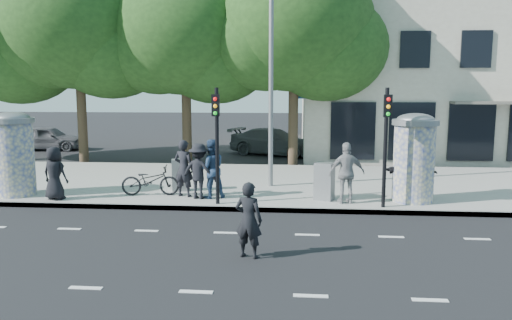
# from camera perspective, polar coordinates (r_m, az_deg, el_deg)

# --- Properties ---
(ground) EXTENTS (120.00, 120.00, 0.00)m
(ground) POSITION_cam_1_polar(r_m,az_deg,el_deg) (11.12, -4.53, -10.37)
(ground) COLOR black
(ground) RESTS_ON ground
(sidewalk) EXTENTS (40.00, 8.00, 0.15)m
(sidewalk) POSITION_cam_1_polar(r_m,az_deg,el_deg) (18.30, -0.69, -2.66)
(sidewalk) COLOR gray
(sidewalk) RESTS_ON ground
(curb) EXTENTS (40.00, 0.10, 0.16)m
(curb) POSITION_cam_1_polar(r_m,az_deg,el_deg) (14.47, -2.22, -5.62)
(curb) COLOR slate
(curb) RESTS_ON ground
(lane_dash_near) EXTENTS (32.00, 0.12, 0.01)m
(lane_dash_near) POSITION_cam_1_polar(r_m,az_deg,el_deg) (9.09, -6.87, -14.74)
(lane_dash_near) COLOR silver
(lane_dash_near) RESTS_ON ground
(lane_dash_far) EXTENTS (32.00, 0.12, 0.01)m
(lane_dash_far) POSITION_cam_1_polar(r_m,az_deg,el_deg) (12.43, -3.46, -8.31)
(lane_dash_far) COLOR silver
(lane_dash_far) RESTS_ON ground
(ad_column_left) EXTENTS (1.36, 1.36, 2.65)m
(ad_column_left) POSITION_cam_1_polar(r_m,az_deg,el_deg) (17.49, -25.94, 0.84)
(ad_column_left) COLOR beige
(ad_column_left) RESTS_ON sidewalk
(ad_column_right) EXTENTS (1.36, 1.36, 2.65)m
(ad_column_right) POSITION_cam_1_polar(r_m,az_deg,el_deg) (15.60, 17.61, 0.48)
(ad_column_right) COLOR beige
(ad_column_right) RESTS_ON sidewalk
(traffic_pole_near) EXTENTS (0.22, 0.31, 3.40)m
(traffic_pole_near) POSITION_cam_1_polar(r_m,az_deg,el_deg) (14.43, -4.52, 3.01)
(traffic_pole_near) COLOR black
(traffic_pole_near) RESTS_ON sidewalk
(traffic_pole_far) EXTENTS (0.22, 0.31, 3.40)m
(traffic_pole_far) POSITION_cam_1_polar(r_m,az_deg,el_deg) (14.45, 14.64, 2.78)
(traffic_pole_far) COLOR black
(traffic_pole_far) RESTS_ON sidewalk
(street_lamp) EXTENTS (0.25, 0.93, 8.00)m
(street_lamp) POSITION_cam_1_polar(r_m,az_deg,el_deg) (17.09, 1.73, 12.46)
(street_lamp) COLOR slate
(street_lamp) RESTS_ON sidewalk
(tree_mid_left) EXTENTS (7.20, 7.20, 9.57)m
(tree_mid_left) POSITION_cam_1_polar(r_m,az_deg,el_deg) (25.25, -19.75, 14.52)
(tree_mid_left) COLOR #38281C
(tree_mid_left) RESTS_ON ground
(tree_near_left) EXTENTS (6.80, 6.80, 8.97)m
(tree_near_left) POSITION_cam_1_polar(r_m,az_deg,el_deg) (23.81, -8.12, 14.27)
(tree_near_left) COLOR #38281C
(tree_near_left) RESTS_ON ground
(tree_center) EXTENTS (7.00, 7.00, 9.30)m
(tree_center) POSITION_cam_1_polar(r_m,az_deg,el_deg) (22.85, 4.39, 15.21)
(tree_center) COLOR #38281C
(tree_center) RESTS_ON ground
(building) EXTENTS (20.30, 15.85, 12.00)m
(building) POSITION_cam_1_polar(r_m,az_deg,el_deg) (32.15, 24.03, 11.95)
(building) COLOR #ADA491
(building) RESTS_ON ground
(ped_a) EXTENTS (0.89, 0.68, 1.63)m
(ped_a) POSITION_cam_1_polar(r_m,az_deg,el_deg) (16.37, -22.02, -1.41)
(ped_a) COLOR black
(ped_a) RESTS_ON sidewalk
(ped_b) EXTENTS (0.75, 0.60, 1.79)m
(ped_b) POSITION_cam_1_polar(r_m,az_deg,el_deg) (15.76, -8.24, -0.94)
(ped_b) COLOR black
(ped_b) RESTS_ON sidewalk
(ped_c) EXTENTS (1.08, 0.97, 1.83)m
(ped_c) POSITION_cam_1_polar(r_m,az_deg,el_deg) (15.45, -5.18, -1.01)
(ped_c) COLOR navy
(ped_c) RESTS_ON sidewalk
(ped_d) EXTENTS (1.21, 0.86, 1.71)m
(ped_d) POSITION_cam_1_polar(r_m,az_deg,el_deg) (15.42, -6.55, -1.27)
(ped_d) COLOR black
(ped_d) RESTS_ON sidewalk
(ped_e) EXTENTS (1.15, 0.78, 1.82)m
(ped_e) POSITION_cam_1_polar(r_m,az_deg,el_deg) (14.90, 10.33, -1.48)
(ped_e) COLOR gray
(ped_e) RESTS_ON sidewalk
(ped_f) EXTENTS (1.65, 0.90, 1.69)m
(ped_f) POSITION_cam_1_polar(r_m,az_deg,el_deg) (15.51, 17.18, -1.57)
(ped_f) COLOR black
(ped_f) RESTS_ON sidewalk
(man_road) EXTENTS (0.67, 0.54, 1.62)m
(man_road) POSITION_cam_1_polar(r_m,az_deg,el_deg) (10.49, -0.85, -6.87)
(man_road) COLOR black
(man_road) RESTS_ON ground
(bicycle) EXTENTS (0.84, 1.88, 0.95)m
(bicycle) POSITION_cam_1_polar(r_m,az_deg,el_deg) (16.17, -11.99, -2.31)
(bicycle) COLOR black
(bicycle) RESTS_ON sidewalk
(cabinet_left) EXTENTS (0.57, 0.47, 1.06)m
(cabinet_left) POSITION_cam_1_polar(r_m,az_deg,el_deg) (16.72, -8.72, -1.70)
(cabinet_left) COLOR gray
(cabinet_left) RESTS_ON sidewalk
(cabinet_right) EXTENTS (0.66, 0.58, 1.15)m
(cabinet_right) POSITION_cam_1_polar(r_m,az_deg,el_deg) (15.31, 7.81, -2.43)
(cabinet_right) COLOR gray
(cabinet_right) RESTS_ON sidewalk
(car_left) EXTENTS (2.04, 4.21, 1.39)m
(car_left) POSITION_cam_1_polar(r_m,az_deg,el_deg) (30.83, -22.68, 2.33)
(car_left) COLOR #505157
(car_left) RESTS_ON ground
(car_right) EXTENTS (3.51, 5.18, 1.39)m
(car_right) POSITION_cam_1_polar(r_m,az_deg,el_deg) (26.49, 2.06, 2.10)
(car_right) COLOR #525559
(car_right) RESTS_ON ground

